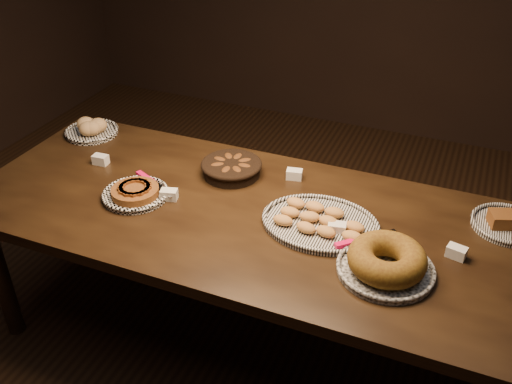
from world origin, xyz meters
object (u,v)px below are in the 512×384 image
at_px(apple_tart_plate, 136,193).
at_px(madeleine_platter, 319,222).
at_px(buffet_table, 247,226).
at_px(bundt_cake_plate, 386,262).

relative_size(apple_tart_plate, madeleine_platter, 0.67).
xyz_separation_m(buffet_table, bundt_cake_plate, (0.60, -0.16, 0.12)).
height_order(buffet_table, bundt_cake_plate, bundt_cake_plate).
bearing_deg(madeleine_platter, buffet_table, -156.10).
height_order(buffet_table, apple_tart_plate, apple_tart_plate).
bearing_deg(buffet_table, apple_tart_plate, -170.30).
bearing_deg(bundt_cake_plate, madeleine_platter, 161.39).
bearing_deg(madeleine_platter, bundt_cake_plate, -10.07).
bearing_deg(buffet_table, madeleine_platter, 3.33).
relative_size(buffet_table, bundt_cake_plate, 5.86).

